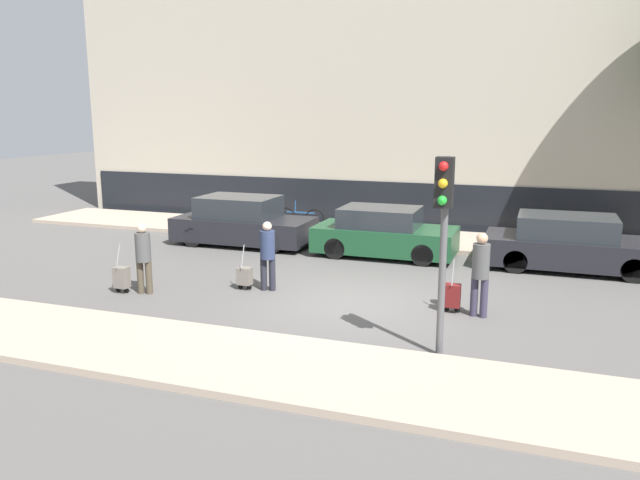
{
  "coord_description": "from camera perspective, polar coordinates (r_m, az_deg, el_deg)",
  "views": [
    {
      "loc": [
        3.7,
        -12.31,
        4.06
      ],
      "look_at": [
        -1.34,
        1.8,
        0.95
      ],
      "focal_mm": 35.0,
      "sensor_mm": 36.0,
      "label": 1
    }
  ],
  "objects": [
    {
      "name": "ground_plane",
      "position": [
        13.48,
        2.79,
        -5.82
      ],
      "size": [
        80.0,
        80.0,
        0.0
      ],
      "primitive_type": "plane",
      "color": "#565451"
    },
    {
      "name": "sidewalk_near",
      "position": [
        10.15,
        -3.51,
        -11.52
      ],
      "size": [
        28.0,
        2.5,
        0.12
      ],
      "color": "tan",
      "rests_on": "ground_plane"
    },
    {
      "name": "sidewalk_far",
      "position": [
        20.06,
        8.62,
        0.1
      ],
      "size": [
        28.0,
        3.0,
        0.12
      ],
      "color": "tan",
      "rests_on": "ground_plane"
    },
    {
      "name": "building_facade",
      "position": [
        22.99,
        10.79,
        17.76
      ],
      "size": [
        28.0,
        2.14,
        13.14
      ],
      "color": "#B7AD99",
      "rests_on": "ground_plane"
    },
    {
      "name": "parked_car_0",
      "position": [
        19.36,
        -7.09,
        1.61
      ],
      "size": [
        4.24,
        1.89,
        1.49
      ],
      "color": "black",
      "rests_on": "ground_plane"
    },
    {
      "name": "parked_car_1",
      "position": [
        17.76,
        5.86,
        0.6
      ],
      "size": [
        3.95,
        1.81,
        1.39
      ],
      "color": "#194728",
      "rests_on": "ground_plane"
    },
    {
      "name": "parked_car_2",
      "position": [
        17.4,
        21.94,
        -0.39
      ],
      "size": [
        4.39,
        1.89,
        1.42
      ],
      "color": "black",
      "rests_on": "ground_plane"
    },
    {
      "name": "pedestrian_left",
      "position": [
        14.5,
        -15.85,
        -1.27
      ],
      "size": [
        0.35,
        0.34,
        1.61
      ],
      "rotation": [
        0.0,
        0.0,
        0.21
      ],
      "color": "#4C4233",
      "rests_on": "ground_plane"
    },
    {
      "name": "trolley_left",
      "position": [
        14.86,
        -17.69,
        -3.28
      ],
      "size": [
        0.34,
        0.29,
        1.14
      ],
      "color": "slate",
      "rests_on": "ground_plane"
    },
    {
      "name": "pedestrian_center",
      "position": [
        14.26,
        -4.82,
        -1.09
      ],
      "size": [
        0.35,
        0.34,
        1.61
      ],
      "rotation": [
        0.0,
        0.0,
        0.22
      ],
      "color": "#23232D",
      "rests_on": "ground_plane"
    },
    {
      "name": "trolley_center",
      "position": [
        14.52,
        -6.91,
        -3.29
      ],
      "size": [
        0.34,
        0.29,
        1.06
      ],
      "color": "slate",
      "rests_on": "ground_plane"
    },
    {
      "name": "pedestrian_right",
      "position": [
        12.77,
        14.46,
        -2.62
      ],
      "size": [
        0.35,
        0.34,
        1.72
      ],
      "rotation": [
        0.0,
        0.0,
        -0.19
      ],
      "color": "#383347",
      "rests_on": "ground_plane"
    },
    {
      "name": "trolley_right",
      "position": [
        13.09,
        12.01,
        -5.0
      ],
      "size": [
        0.34,
        0.29,
        1.13
      ],
      "color": "maroon",
      "rests_on": "ground_plane"
    },
    {
      "name": "traffic_light",
      "position": [
        10.18,
        11.23,
        2.15
      ],
      "size": [
        0.28,
        0.47,
        3.36
      ],
      "color": "#515154",
      "rests_on": "ground_plane"
    },
    {
      "name": "parked_bicycle",
      "position": [
        21.19,
        -1.79,
        2.03
      ],
      "size": [
        1.77,
        0.06,
        0.96
      ],
      "color": "black",
      "rests_on": "sidewalk_far"
    }
  ]
}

